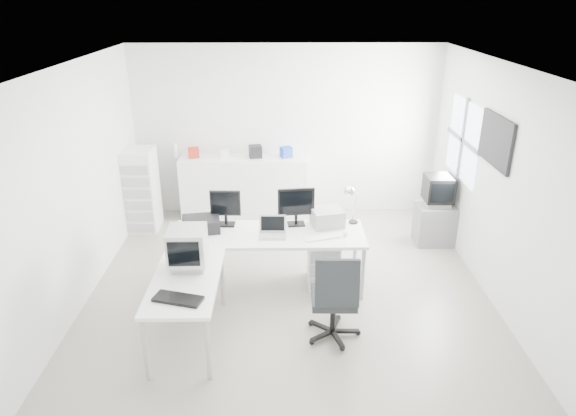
{
  "coord_description": "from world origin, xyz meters",
  "views": [
    {
      "loc": [
        -0.08,
        -5.78,
        3.53
      ],
      "look_at": [
        0.0,
        0.2,
        1.0
      ],
      "focal_mm": 32.0,
      "sensor_mm": 36.0,
      "label": 1
    }
  ],
  "objects_px": {
    "sideboard": "(244,187)",
    "filing_cabinet": "(142,190)",
    "laptop": "(272,229)",
    "crt_tv": "(438,191)",
    "lcd_monitor_large": "(296,207)",
    "crt_monitor": "(188,250)",
    "office_chair": "(334,294)",
    "main_desk": "(269,260)",
    "inkjet_printer": "(201,224)",
    "laser_printer": "(327,218)",
    "lcd_monitor_small": "(226,208)",
    "tv_cabinet": "(434,224)",
    "side_desk": "(188,309)",
    "drawer_pedestal": "(323,262)"
  },
  "relations": [
    {
      "from": "laptop",
      "to": "crt_monitor",
      "type": "distance_m",
      "value": 1.18
    },
    {
      "from": "laptop",
      "to": "sideboard",
      "type": "height_order",
      "value": "sideboard"
    },
    {
      "from": "laptop",
      "to": "lcd_monitor_small",
      "type": "bearing_deg",
      "value": 151.04
    },
    {
      "from": "laptop",
      "to": "sideboard",
      "type": "distance_m",
      "value": 2.43
    },
    {
      "from": "crt_tv",
      "to": "office_chair",
      "type": "bearing_deg",
      "value": -127.39
    },
    {
      "from": "laptop",
      "to": "laser_printer",
      "type": "relative_size",
      "value": 0.78
    },
    {
      "from": "main_desk",
      "to": "drawer_pedestal",
      "type": "bearing_deg",
      "value": 4.09
    },
    {
      "from": "drawer_pedestal",
      "to": "laser_printer",
      "type": "height_order",
      "value": "laser_printer"
    },
    {
      "from": "sideboard",
      "to": "filing_cabinet",
      "type": "height_order",
      "value": "filing_cabinet"
    },
    {
      "from": "drawer_pedestal",
      "to": "crt_monitor",
      "type": "xyz_separation_m",
      "value": [
        -1.55,
        -0.9,
        0.66
      ]
    },
    {
      "from": "inkjet_printer",
      "to": "lcd_monitor_large",
      "type": "xyz_separation_m",
      "value": [
        1.2,
        0.15,
        0.16
      ]
    },
    {
      "from": "laser_printer",
      "to": "sideboard",
      "type": "height_order",
      "value": "sideboard"
    },
    {
      "from": "lcd_monitor_small",
      "to": "laser_printer",
      "type": "bearing_deg",
      "value": 0.96
    },
    {
      "from": "main_desk",
      "to": "tv_cabinet",
      "type": "height_order",
      "value": "main_desk"
    },
    {
      "from": "drawer_pedestal",
      "to": "lcd_monitor_large",
      "type": "distance_m",
      "value": 0.8
    },
    {
      "from": "inkjet_printer",
      "to": "laser_printer",
      "type": "relative_size",
      "value": 1.21
    },
    {
      "from": "laptop",
      "to": "crt_tv",
      "type": "relative_size",
      "value": 0.6
    },
    {
      "from": "lcd_monitor_small",
      "to": "laser_printer",
      "type": "xyz_separation_m",
      "value": [
        1.3,
        -0.03,
        -0.13
      ]
    },
    {
      "from": "filing_cabinet",
      "to": "sideboard",
      "type": "bearing_deg",
      "value": 16.24
    },
    {
      "from": "lcd_monitor_large",
      "to": "office_chair",
      "type": "relative_size",
      "value": 0.46
    },
    {
      "from": "inkjet_printer",
      "to": "laser_printer",
      "type": "xyz_separation_m",
      "value": [
        1.6,
        0.12,
        0.03
      ]
    },
    {
      "from": "office_chair",
      "to": "sideboard",
      "type": "relative_size",
      "value": 0.52
    },
    {
      "from": "lcd_monitor_small",
      "to": "crt_tv",
      "type": "bearing_deg",
      "value": 20.03
    },
    {
      "from": "lcd_monitor_small",
      "to": "lcd_monitor_large",
      "type": "xyz_separation_m",
      "value": [
        0.9,
        0.0,
        0.0
      ]
    },
    {
      "from": "lcd_monitor_large",
      "to": "crt_monitor",
      "type": "height_order",
      "value": "lcd_monitor_large"
    },
    {
      "from": "drawer_pedestal",
      "to": "sideboard",
      "type": "bearing_deg",
      "value": 117.75
    },
    {
      "from": "lcd_monitor_large",
      "to": "drawer_pedestal",
      "type": "bearing_deg",
      "value": -35.83
    },
    {
      "from": "crt_monitor",
      "to": "crt_tv",
      "type": "xyz_separation_m",
      "value": [
        3.32,
        2.07,
        -0.13
      ]
    },
    {
      "from": "main_desk",
      "to": "lcd_monitor_large",
      "type": "bearing_deg",
      "value": 35.54
    },
    {
      "from": "sideboard",
      "to": "filing_cabinet",
      "type": "distance_m",
      "value": 1.65
    },
    {
      "from": "main_desk",
      "to": "laptop",
      "type": "distance_m",
      "value": 0.49
    },
    {
      "from": "laptop",
      "to": "filing_cabinet",
      "type": "distance_m",
      "value": 2.82
    },
    {
      "from": "drawer_pedestal",
      "to": "filing_cabinet",
      "type": "distance_m",
      "value": 3.26
    },
    {
      "from": "filing_cabinet",
      "to": "crt_monitor",
      "type": "bearing_deg",
      "value": -65.86
    },
    {
      "from": "drawer_pedestal",
      "to": "inkjet_printer",
      "type": "relative_size",
      "value": 1.29
    },
    {
      "from": "main_desk",
      "to": "laser_printer",
      "type": "relative_size",
      "value": 6.24
    },
    {
      "from": "office_chair",
      "to": "main_desk",
      "type": "bearing_deg",
      "value": 125.45
    },
    {
      "from": "filing_cabinet",
      "to": "laser_printer",
      "type": "bearing_deg",
      "value": -29.44
    },
    {
      "from": "lcd_monitor_small",
      "to": "laser_printer",
      "type": "relative_size",
      "value": 1.26
    },
    {
      "from": "laptop",
      "to": "filing_cabinet",
      "type": "bearing_deg",
      "value": 139.07
    },
    {
      "from": "lcd_monitor_small",
      "to": "filing_cabinet",
      "type": "relative_size",
      "value": 0.37
    },
    {
      "from": "lcd_monitor_small",
      "to": "main_desk",
      "type": "bearing_deg",
      "value": -22.16
    },
    {
      "from": "laser_printer",
      "to": "crt_monitor",
      "type": "height_order",
      "value": "crt_monitor"
    },
    {
      "from": "office_chair",
      "to": "filing_cabinet",
      "type": "xyz_separation_m",
      "value": [
        -2.76,
        2.86,
        0.12
      ]
    },
    {
      "from": "main_desk",
      "to": "lcd_monitor_small",
      "type": "height_order",
      "value": "lcd_monitor_small"
    },
    {
      "from": "main_desk",
      "to": "side_desk",
      "type": "height_order",
      "value": "same"
    },
    {
      "from": "side_desk",
      "to": "lcd_monitor_large",
      "type": "distance_m",
      "value": 1.91
    },
    {
      "from": "side_desk",
      "to": "laser_printer",
      "type": "xyz_separation_m",
      "value": [
        1.6,
        1.32,
        0.48
      ]
    },
    {
      "from": "lcd_monitor_small",
      "to": "lcd_monitor_large",
      "type": "bearing_deg",
      "value": 2.28
    },
    {
      "from": "inkjet_printer",
      "to": "filing_cabinet",
      "type": "bearing_deg",
      "value": 115.46
    }
  ]
}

